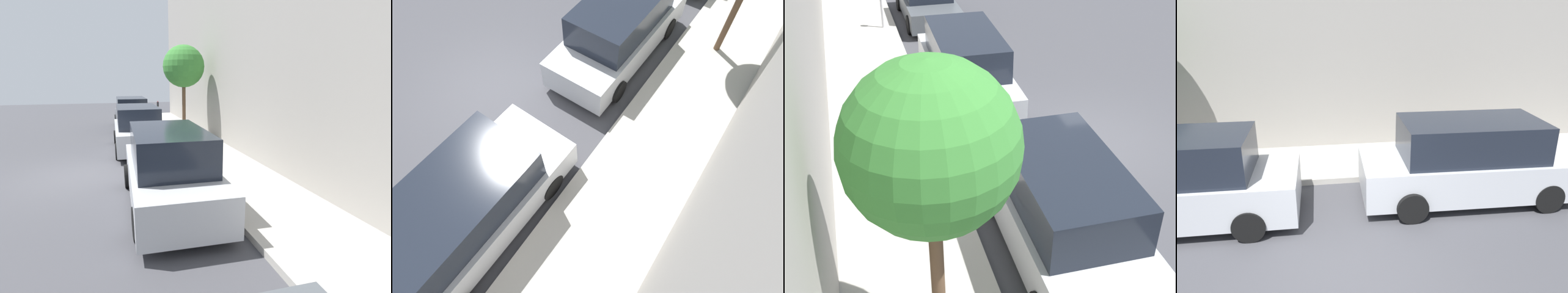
{
  "view_description": "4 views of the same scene",
  "coord_description": "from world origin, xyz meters",
  "views": [
    {
      "loc": [
        1.05,
        -9.99,
        3.08
      ],
      "look_at": [
        3.53,
        -1.11,
        1.0
      ],
      "focal_mm": 28.0,
      "sensor_mm": 36.0,
      "label": 1
    },
    {
      "loc": [
        5.41,
        -3.12,
        6.91
      ],
      "look_at": [
        3.58,
        -0.43,
        1.0
      ],
      "focal_mm": 28.0,
      "sensor_mm": 36.0,
      "label": 2
    },
    {
      "loc": [
        5.41,
        10.04,
        6.77
      ],
      "look_at": [
        3.03,
        1.09,
        1.0
      ],
      "focal_mm": 50.0,
      "sensor_mm": 36.0,
      "label": 3
    },
    {
      "loc": [
        -5.31,
        0.38,
        4.27
      ],
      "look_at": [
        3.41,
        -0.91,
        1.0
      ],
      "focal_mm": 35.0,
      "sensor_mm": 36.0,
      "label": 4
    }
  ],
  "objects": [
    {
      "name": "parked_minivan_third",
      "position": [
        2.15,
        3.31,
        0.92
      ],
      "size": [
        2.02,
        4.91,
        1.9
      ],
      "color": "#B7BABF",
      "rests_on": "ground_plane"
    },
    {
      "name": "ground_plane",
      "position": [
        0.0,
        0.0,
        0.0
      ],
      "size": [
        60.0,
        60.0,
        0.0
      ],
      "primitive_type": "plane",
      "color": "#424247"
    },
    {
      "name": "sidewalk",
      "position": [
        4.76,
        0.0,
        0.07
      ],
      "size": [
        2.51,
        32.0,
        0.15
      ],
      "color": "#B2ADA3",
      "rests_on": "ground_plane"
    },
    {
      "name": "parked_minivan_second",
      "position": [
        2.34,
        -2.97,
        0.92
      ],
      "size": [
        2.03,
        4.95,
        1.9
      ],
      "color": "#B7BABF",
      "rests_on": "ground_plane"
    }
  ]
}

